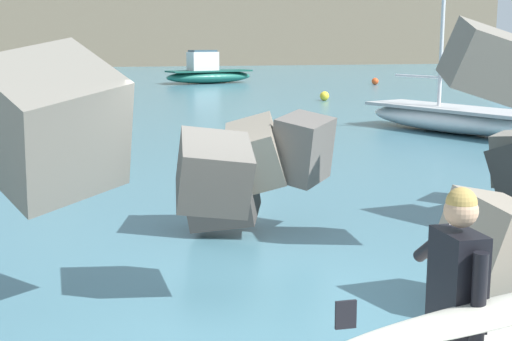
{
  "coord_description": "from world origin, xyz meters",
  "views": [
    {
      "loc": [
        -1.73,
        -7.31,
        2.9
      ],
      "look_at": [
        0.25,
        0.5,
        1.4
      ],
      "focal_mm": 49.94,
      "sensor_mm": 36.0,
      "label": 1
    }
  ],
  "objects": [
    {
      "name": "ground_plane",
      "position": [
        0.0,
        0.0,
        0.0
      ],
      "size": [
        400.0,
        400.0,
        0.0
      ],
      "primitive_type": "plane",
      "color": "#42707F"
    },
    {
      "name": "breakwater_jetty",
      "position": [
        2.77,
        1.06,
        1.3
      ],
      "size": [
        24.85,
        5.91,
        3.19
      ],
      "color": "slate",
      "rests_on": "ground"
    },
    {
      "name": "surfer_with_board",
      "position": [
        0.54,
        -3.67,
        1.28
      ],
      "size": [
        2.1,
        1.16,
        1.78
      ],
      "color": "black",
      "rests_on": "walkway_path"
    },
    {
      "name": "boat_near_right",
      "position": [
        9.66,
        12.76,
        0.45
      ],
      "size": [
        4.06,
        6.62,
        6.11
      ],
      "color": "white",
      "rests_on": "ground"
    },
    {
      "name": "boat_mid_left",
      "position": [
        6.8,
        39.14,
        0.67
      ],
      "size": [
        6.34,
        3.46,
        2.17
      ],
      "color": "#1E6656",
      "rests_on": "ground"
    },
    {
      "name": "mooring_buoy_middle",
      "position": [
        16.9,
        35.12,
        0.22
      ],
      "size": [
        0.44,
        0.44,
        0.44
      ],
      "color": "#E54C1E",
      "rests_on": "ground"
    },
    {
      "name": "mooring_buoy_outer",
      "position": [
        9.75,
        24.69,
        0.22
      ],
      "size": [
        0.44,
        0.44,
        0.44
      ],
      "color": "yellow",
      "rests_on": "ground"
    },
    {
      "name": "headland_bluff",
      "position": [
        -6.36,
        89.11,
        5.87
      ],
      "size": [
        109.07,
        40.88,
        11.7
      ],
      "color": "#756651",
      "rests_on": "ground"
    }
  ]
}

